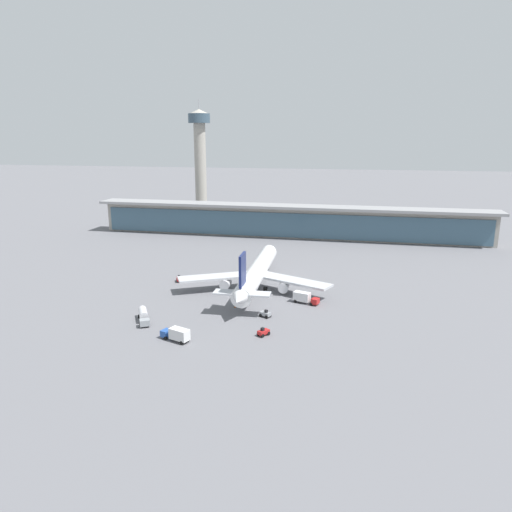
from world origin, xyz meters
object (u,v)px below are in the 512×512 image
service_truck_mid_apron_red (263,332)px  service_truck_by_tail_grey (144,315)px  airliner_on_stand (257,273)px  service_truck_under_wing_grey (265,314)px  service_truck_near_nose_blue (177,334)px  service_truck_at_far_stand_red (179,279)px  safety_cone_bravo (235,306)px  control_tower (200,155)px  service_truck_on_taxiway_red (304,297)px  safety_cone_alpha (239,307)px

service_truck_mid_apron_red → service_truck_by_tail_grey: bearing=176.4°
airliner_on_stand → service_truck_under_wing_grey: (7.39, -22.90, -4.23)m
service_truck_near_nose_blue → service_truck_at_far_stand_red: 46.49m
service_truck_near_nose_blue → safety_cone_bravo: size_ratio=10.92×
control_tower → service_truck_on_taxiway_red: bearing=-60.0°
service_truck_under_wing_grey → service_truck_by_tail_grey: (-29.38, -9.67, 0.83)m
airliner_on_stand → safety_cone_alpha: bearing=-93.1°
service_truck_mid_apron_red → control_tower: 171.15m
service_truck_mid_apron_red → control_tower: bearing=113.9°
service_truck_by_tail_grey → safety_cone_alpha: 25.72m
airliner_on_stand → safety_cone_alpha: size_ratio=86.92×
service_truck_near_nose_blue → safety_cone_bravo: service_truck_near_nose_blue is taller
service_truck_on_taxiway_red → service_truck_at_far_stand_red: size_ratio=2.31×
airliner_on_stand → service_truck_at_far_stand_red: bearing=176.5°
airliner_on_stand → safety_cone_alpha: airliner_on_stand is taller
service_truck_under_wing_grey → control_tower: control_tower is taller
service_truck_near_nose_blue → service_truck_mid_apron_red: bearing=21.3°
service_truck_near_nose_blue → service_truck_by_tail_grey: size_ratio=0.89×
airliner_on_stand → service_truck_by_tail_grey: size_ratio=7.09×
airliner_on_stand → service_truck_near_nose_blue: airliner_on_stand is taller
service_truck_near_nose_blue → service_truck_mid_apron_red: (18.68, 7.27, -0.82)m
service_truck_by_tail_grey → control_tower: (-36.47, 151.25, 34.09)m
service_truck_at_far_stand_red → service_truck_on_taxiway_red: bearing=-15.5°
airliner_on_stand → control_tower: size_ratio=0.93×
airliner_on_stand → service_truck_on_taxiway_red: 19.17m
airliner_on_stand → service_truck_near_nose_blue: (-9.37, -41.83, -3.41)m
service_truck_mid_apron_red → control_tower: control_tower is taller
service_truck_by_tail_grey → service_truck_on_taxiway_red: 44.15m
service_truck_on_taxiway_red → service_truck_mid_apron_red: bearing=-105.2°
service_truck_on_taxiway_red → control_tower: (-74.43, 128.70, 34.11)m
safety_cone_alpha → airliner_on_stand: bearing=86.9°
service_truck_near_nose_blue → service_truck_by_tail_grey: (-12.62, 9.26, 0.02)m
airliner_on_stand → safety_cone_bravo: airliner_on_stand is taller
service_truck_on_taxiway_red → safety_cone_alpha: (-16.94, -7.78, -1.37)m
service_truck_by_tail_grey → safety_cone_bravo: (19.87, 14.87, -1.39)m
service_truck_mid_apron_red → service_truck_on_taxiway_red: 25.44m
service_truck_mid_apron_red → service_truck_by_tail_grey: (-31.30, 1.99, 0.83)m
safety_cone_alpha → service_truck_mid_apron_red: bearing=-58.5°
airliner_on_stand → service_truck_by_tail_grey: bearing=-124.0°
service_truck_near_nose_blue → service_truck_under_wing_grey: (16.76, 18.93, -0.82)m
control_tower → safety_cone_bravo: size_ratio=93.55×
safety_cone_bravo → control_tower: bearing=112.4°
service_truck_at_far_stand_red → service_truck_under_wing_grey: bearing=-36.3°
service_truck_near_nose_blue → safety_cone_alpha: size_ratio=10.92×
service_truck_by_tail_grey → control_tower: bearing=103.6°
service_truck_on_taxiway_red → safety_cone_alpha: size_ratio=10.93×
service_truck_near_nose_blue → airliner_on_stand: bearing=77.4°
control_tower → service_truck_mid_apron_red: bearing=-66.1°
service_truck_by_tail_grey → safety_cone_alpha: (21.01, 14.77, -1.39)m
service_truck_under_wing_grey → service_truck_by_tail_grey: size_ratio=0.39×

